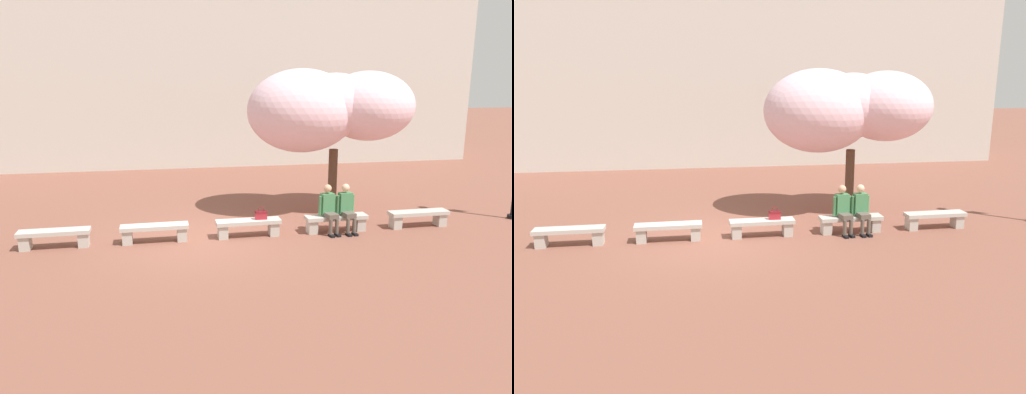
% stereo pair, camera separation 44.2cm
% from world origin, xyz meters
% --- Properties ---
extents(ground_plane, '(100.00, 100.00, 0.00)m').
position_xyz_m(ground_plane, '(0.00, 0.00, 0.00)').
color(ground_plane, brown).
extents(building_facade, '(28.00, 4.00, 8.11)m').
position_xyz_m(building_facade, '(0.00, 12.36, 4.05)').
color(building_facade, beige).
rests_on(building_facade, ground).
extents(stone_bench_near_west, '(1.68, 0.44, 0.45)m').
position_xyz_m(stone_bench_near_west, '(-3.57, 0.00, 0.30)').
color(stone_bench_near_west, '#BCB7AD').
rests_on(stone_bench_near_west, ground).
extents(stone_bench_center, '(1.68, 0.44, 0.45)m').
position_xyz_m(stone_bench_center, '(-1.19, 0.00, 0.30)').
color(stone_bench_center, '#BCB7AD').
rests_on(stone_bench_center, ground).
extents(stone_bench_near_east, '(1.68, 0.44, 0.45)m').
position_xyz_m(stone_bench_near_east, '(1.19, 0.00, 0.30)').
color(stone_bench_near_east, '#BCB7AD').
rests_on(stone_bench_near_east, ground).
extents(stone_bench_east_end, '(1.68, 0.44, 0.45)m').
position_xyz_m(stone_bench_east_end, '(3.57, 0.00, 0.30)').
color(stone_bench_east_end, '#BCB7AD').
rests_on(stone_bench_east_end, ground).
extents(stone_bench_far_east, '(1.68, 0.44, 0.45)m').
position_xyz_m(stone_bench_far_east, '(5.95, 0.00, 0.30)').
color(stone_bench_far_east, '#BCB7AD').
rests_on(stone_bench_far_east, ground).
extents(person_seated_left, '(0.50, 0.72, 1.29)m').
position_xyz_m(person_seated_left, '(3.33, -0.05, 0.70)').
color(person_seated_left, black).
rests_on(person_seated_left, ground).
extents(person_seated_right, '(0.51, 0.71, 1.29)m').
position_xyz_m(person_seated_right, '(3.82, -0.05, 0.70)').
color(person_seated_right, black).
rests_on(person_seated_right, ground).
extents(handbag, '(0.30, 0.15, 0.34)m').
position_xyz_m(handbag, '(1.52, 0.01, 0.58)').
color(handbag, '#A3232D').
rests_on(handbag, stone_bench_near_east).
extents(cherry_tree_main, '(4.96, 3.04, 4.29)m').
position_xyz_m(cherry_tree_main, '(3.98, 2.05, 3.14)').
color(cherry_tree_main, '#513828').
rests_on(cherry_tree_main, ground).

